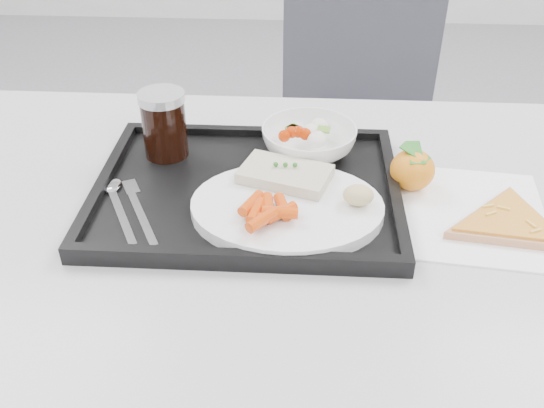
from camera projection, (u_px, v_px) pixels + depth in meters
table at (273, 251)px, 0.91m from camera, size 1.20×0.80×0.75m
chair at (358, 115)px, 1.61m from camera, size 0.51×0.52×0.93m
tray at (248, 191)px, 0.91m from camera, size 0.45×0.35×0.03m
dinner_plate at (287, 208)px, 0.85m from camera, size 0.27×0.27×0.02m
fish_fillet at (285, 174)px, 0.89m from camera, size 0.15×0.11×0.02m
bread_roll at (358, 195)px, 0.83m from camera, size 0.05×0.05×0.03m
salad_bowl at (309, 141)px, 0.98m from camera, size 0.15×0.15×0.05m
cola_glass at (164, 123)px, 0.96m from camera, size 0.07×0.07×0.11m
cutlery at (125, 202)px, 0.87m from camera, size 0.12×0.16×0.01m
napkin at (457, 212)px, 0.88m from camera, size 0.28×0.27×0.00m
tangerine at (412, 170)px, 0.91m from camera, size 0.09×0.09×0.07m
pizza_slice at (509, 223)px, 0.84m from camera, size 0.25×0.25×0.02m
carrot_pile at (269, 211)px, 0.80m from camera, size 0.08×0.09×0.02m
salad_contents at (310, 133)px, 0.97m from camera, size 0.08×0.08×0.02m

